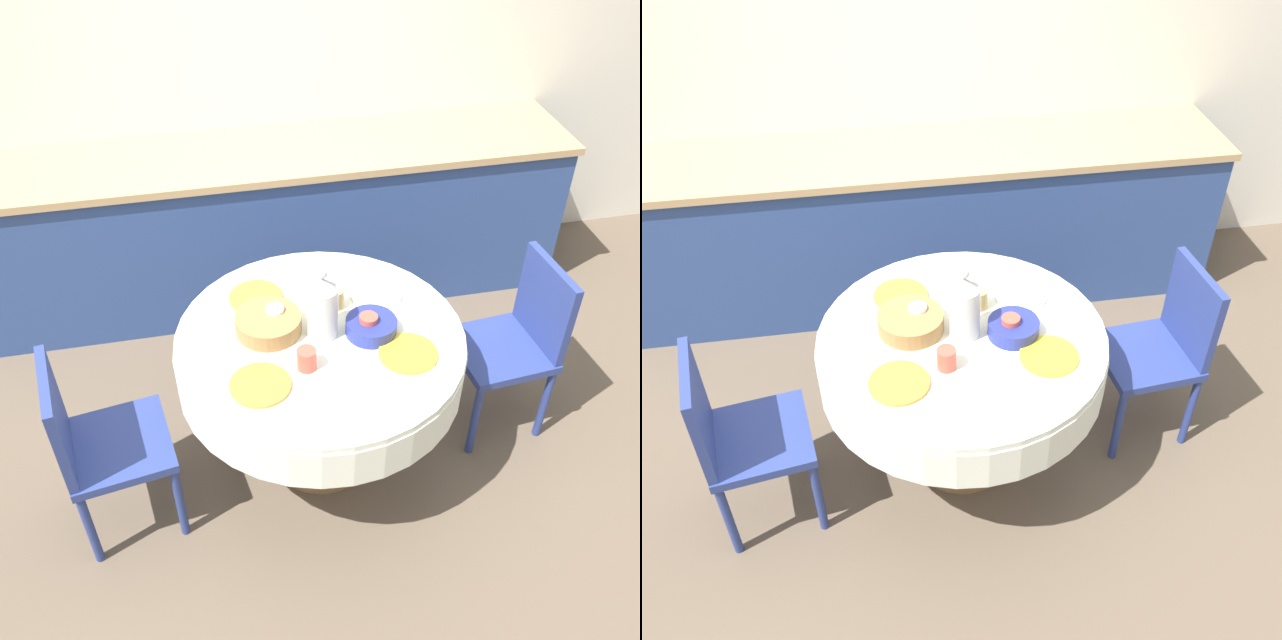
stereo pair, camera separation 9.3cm
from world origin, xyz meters
The scene contains 17 objects.
ground_plane centered at (0.00, 0.00, 0.00)m, with size 12.00×12.00×0.00m, color brown.
wall_back centered at (0.00, 1.63, 1.30)m, with size 7.00×0.05×2.60m.
kitchen_counter centered at (0.00, 1.30, 0.45)m, with size 3.24×0.64×0.90m.
dining_table centered at (0.00, 0.00, 0.62)m, with size 1.17×1.17×0.74m.
chair_left centered at (0.92, 0.08, 0.49)m, with size 0.43×0.43×0.87m.
chair_right centered at (-0.91, -0.15, 0.49)m, with size 0.46×0.46×0.87m.
plate_near_left centered at (-0.27, -0.23, 0.75)m, with size 0.23×0.23×0.01m, color orange.
cup_near_left centered at (-0.09, -0.17, 0.79)m, with size 0.07×0.07×0.09m, color #CC4C3D.
plate_near_right centered at (0.31, -0.18, 0.75)m, with size 0.23×0.23×0.01m, color yellow.
cup_near_right centered at (0.19, -0.03, 0.79)m, with size 0.07×0.07×0.09m, color #CC4C3D.
plate_far_left centered at (-0.22, 0.28, 0.75)m, with size 0.23×0.23×0.01m, color orange.
cup_far_left centered at (-0.16, 0.10, 0.79)m, with size 0.07×0.07×0.09m, color white.
plate_far_right centered at (0.29, 0.21, 0.75)m, with size 0.23×0.23×0.01m, color white.
cup_far_right centered at (0.10, 0.16, 0.79)m, with size 0.07×0.07×0.09m, color #DBB766.
coffee_carafe centered at (0.01, 0.01, 0.88)m, with size 0.12×0.12×0.31m.
bread_basket centered at (-0.19, 0.07, 0.78)m, with size 0.26×0.26×0.07m, color olive.
fruit_bowl centered at (0.20, -0.03, 0.78)m, with size 0.20×0.20×0.06m, color navy.
Camera 2 is at (-0.34, -2.08, 2.62)m, focal length 40.00 mm.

